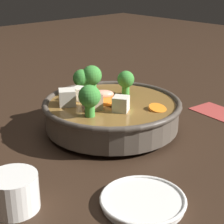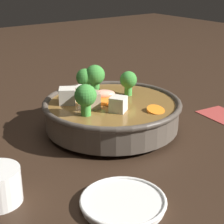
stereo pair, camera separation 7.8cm
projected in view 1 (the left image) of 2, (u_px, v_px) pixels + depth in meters
name	position (u px, v px, depth m)	size (l,w,h in m)	color
ground_plane	(112.00, 130.00, 0.79)	(3.00, 3.00, 0.00)	black
stirfry_bowl	(111.00, 110.00, 0.78)	(0.29, 0.29, 0.12)	#51473D
side_saucer	(143.00, 201.00, 0.54)	(0.13, 0.13, 0.01)	white
tea_cup	(14.00, 192.00, 0.53)	(0.07, 0.07, 0.05)	white
napkin	(217.00, 111.00, 0.89)	(0.12, 0.09, 0.00)	#A33833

